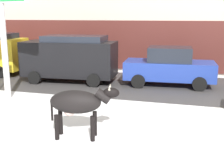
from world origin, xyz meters
TOP-DOWN VIEW (x-y plane):
  - road_strip at (0.00, 8.72)m, footprint 60.00×5.60m
  - cow_black at (-0.83, 1.97)m, footprint 1.93×0.84m
  - car_black_van at (-3.96, 8.52)m, footprint 4.72×2.37m
  - car_blue_sedan at (0.92, 9.04)m, footprint 4.31×2.21m

SIDE VIEW (x-z plane):
  - road_strip at x=0.00m, z-range 0.00..0.01m
  - car_blue_sedan at x=0.92m, z-range -0.01..1.83m
  - cow_black at x=-0.83m, z-range 0.22..1.76m
  - car_black_van at x=-3.96m, z-range 0.08..2.40m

